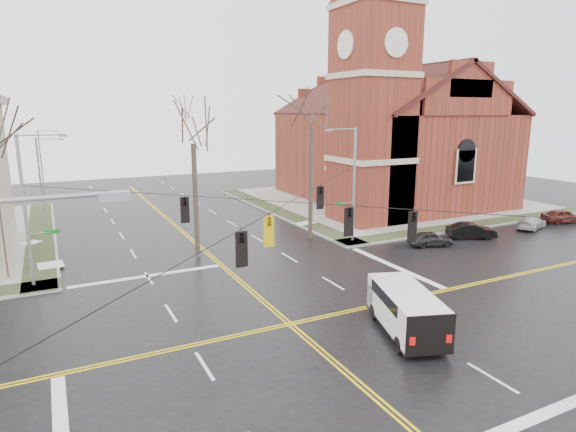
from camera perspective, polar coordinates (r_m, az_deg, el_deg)
name	(u,v)px	position (r m, az deg, el deg)	size (l,w,h in m)	color
ground	(290,324)	(24.57, 0.22, -12.69)	(120.00, 120.00, 0.00)	black
sidewalks	(290,323)	(24.54, 0.22, -12.53)	(80.00, 80.00, 0.17)	gray
road_markings	(290,324)	(24.57, 0.22, -12.68)	(100.00, 100.00, 0.01)	gold
church	(386,129)	(56.65, 11.55, 10.10)	(24.28, 27.48, 27.50)	maroon
signal_pole_ne	(352,182)	(38.34, 7.63, 4.06)	(2.75, 0.22, 9.00)	gray
signal_pole_nw	(28,207)	(31.87, -28.45, 1.00)	(2.75, 0.22, 9.00)	gray
span_wires	(290,202)	(22.66, 0.23, 1.67)	(23.02, 23.02, 0.03)	black
traffic_signals	(296,220)	(22.23, 1.00, -0.51)	(8.21, 8.26, 1.30)	black
streetlight_north_a	(42,179)	(48.25, -27.14, 3.92)	(2.30, 0.20, 8.00)	gray
streetlight_north_b	(42,159)	(68.14, -27.13, 5.99)	(2.30, 0.20, 8.00)	gray
cargo_van	(404,307)	(24.02, 13.61, -10.40)	(3.83, 5.94, 2.12)	white
parked_car_a	(430,239)	(39.42, 16.52, -2.59)	(1.40, 3.47, 1.18)	black
parked_car_b	(471,231)	(42.83, 20.90, -1.64)	(1.39, 3.98, 1.31)	black
parked_car_c	(531,222)	(48.61, 26.88, -0.67)	(1.63, 4.00, 1.16)	#B7B8BA
parked_car_d	(562,216)	(52.42, 29.76, 0.00)	(1.59, 3.96, 1.35)	#521C17
tree_nw_near	(193,136)	(34.71, -11.20, 9.28)	(4.00, 4.00, 12.01)	#332720
tree_ne	(311,121)	(38.60, 2.79, 11.24)	(4.00, 4.00, 13.39)	#332720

